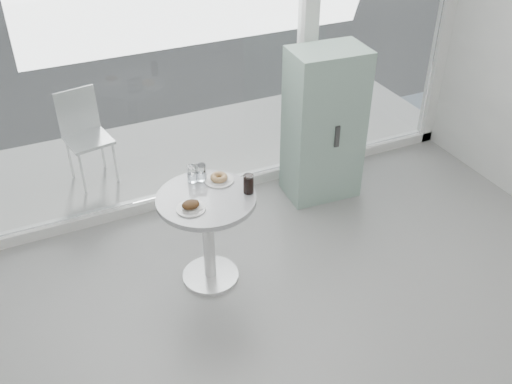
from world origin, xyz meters
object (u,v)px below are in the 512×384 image
plate_fritter (191,206)px  mint_cabinet (324,125)px  water_tumbler_b (201,173)px  plate_donut (219,179)px  water_tumbler_a (192,175)px  cola_glass (248,184)px  patio_chair (84,131)px  main_table (208,221)px

plate_fritter → mint_cabinet: bearing=27.4°
mint_cabinet → water_tumbler_b: mint_cabinet is taller
mint_cabinet → plate_donut: mint_cabinet is taller
mint_cabinet → water_tumbler_a: size_ratio=11.18×
water_tumbler_b → cola_glass: size_ratio=0.88×
plate_donut → water_tumbler_b: water_tumbler_b is taller
mint_cabinet → patio_chair: 2.22m
cola_glass → main_table: bearing=165.8°
main_table → water_tumbler_b: (0.05, 0.22, 0.28)m
mint_cabinet → plate_fritter: 1.72m
patio_chair → main_table: bearing=-82.9°
mint_cabinet → water_tumbler_a: mint_cabinet is taller
patio_chair → water_tumbler_b: 1.69m
mint_cabinet → patio_chair: size_ratio=1.59×
main_table → water_tumbler_b: water_tumbler_b is taller
main_table → water_tumbler_b: 0.36m
plate_fritter → cola_glass: 0.45m
mint_cabinet → cola_glass: (-1.08, -0.77, 0.13)m
main_table → patio_chair: bearing=107.2°
main_table → cola_glass: size_ratio=5.31×
mint_cabinet → plate_fritter: bearing=-148.7°
main_table → water_tumbler_a: size_ratio=6.10×
plate_donut → water_tumbler_b: bearing=148.6°
mint_cabinet → cola_glass: bearing=-140.7°
water_tumbler_b → plate_donut: bearing=-31.4°
plate_fritter → water_tumbler_b: size_ratio=1.62×
plate_fritter → cola_glass: bearing=2.8°
mint_cabinet → plate_fritter: mint_cabinet is taller
plate_fritter → plate_donut: (0.31, 0.25, -0.01)m
cola_glass → patio_chair: bearing=114.6°
patio_chair → plate_fritter: 1.94m
mint_cabinet → water_tumbler_b: size_ratio=11.10×
main_table → water_tumbler_b: bearing=77.9°
water_tumbler_a → patio_chair: bearing=109.1°
plate_donut → cola_glass: size_ratio=1.52×
patio_chair → cola_glass: bearing=-75.6°
water_tumbler_a → water_tumbler_b: (0.06, -0.01, 0.00)m
patio_chair → plate_fritter: (0.41, -1.88, 0.24)m
main_table → plate_donut: size_ratio=3.49×
main_table → cola_glass: (0.30, -0.08, 0.29)m
main_table → plate_donut: plate_donut is taller
main_table → patio_chair: size_ratio=0.87×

